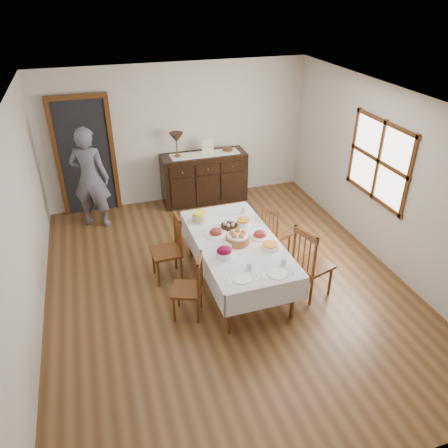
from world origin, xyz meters
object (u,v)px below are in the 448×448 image
object	(u,v)px
chair_right_far	(274,232)
sideboard	(204,178)
chair_right_near	(310,262)
table_lamp	(176,138)
person	(90,175)
chair_left_near	(191,287)
chair_left_far	(170,248)
dining_table	(237,246)

from	to	relation	value
chair_right_far	sideboard	size ratio (longest dim) A/B	0.55
chair_right_near	table_lamp	bearing A→B (deg)	0.92
chair_right_far	person	size ratio (longest dim) A/B	0.47
chair_left_near	person	bearing A→B (deg)	-137.90
chair_right_near	table_lamp	xyz separation A→B (m)	(-1.09, 3.28, 0.78)
chair_right_far	table_lamp	bearing A→B (deg)	1.55
chair_left_far	table_lamp	size ratio (longest dim) A/B	2.17
chair_left_far	sideboard	distance (m)	2.56
sideboard	table_lamp	world-z (taller)	table_lamp
dining_table	chair_right_far	size ratio (longest dim) A/B	2.43
chair_left_near	table_lamp	bearing A→B (deg)	-167.65
chair_left_far	chair_right_near	world-z (taller)	chair_right_near
chair_left_far	dining_table	bearing A→B (deg)	59.74
chair_left_far	sideboard	xyz separation A→B (m)	(1.13, 2.30, -0.02)
chair_right_near	sideboard	world-z (taller)	chair_right_near
chair_left_far	table_lamp	distance (m)	2.52
chair_left_near	person	world-z (taller)	person
chair_left_far	sideboard	size ratio (longest dim) A/B	0.62
chair_right_far	sideboard	bearing A→B (deg)	-9.82
dining_table	chair_left_near	bearing A→B (deg)	-151.09
chair_left_far	chair_right_near	xyz separation A→B (m)	(1.73, -0.98, 0.04)
dining_table	sideboard	size ratio (longest dim) A/B	1.34
sideboard	person	world-z (taller)	person
chair_left_near	dining_table	bearing A→B (deg)	142.06
chair_right_near	person	bearing A→B (deg)	24.89
chair_left_near	sideboard	world-z (taller)	sideboard
chair_left_far	chair_left_near	bearing A→B (deg)	3.32
dining_table	chair_right_near	bearing A→B (deg)	-32.22
chair_right_near	sideboard	xyz separation A→B (m)	(-0.59, 3.28, -0.05)
sideboard	dining_table	bearing A→B (deg)	-95.72
dining_table	person	distance (m)	3.04
chair_left_near	sideboard	size ratio (longest dim) A/B	0.56
chair_right_near	table_lamp	world-z (taller)	table_lamp
chair_left_far	chair_right_near	bearing A→B (deg)	58.17
chair_right_near	chair_right_far	world-z (taller)	chair_right_near
chair_right_near	sideboard	size ratio (longest dim) A/B	0.66
chair_right_far	person	distance (m)	3.27
chair_left_near	chair_right_near	world-z (taller)	chair_right_near
chair_left_near	chair_right_near	distance (m)	1.64
chair_left_near	chair_right_far	distance (m)	1.83
dining_table	person	size ratio (longest dim) A/B	1.13
chair_left_near	person	distance (m)	3.09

